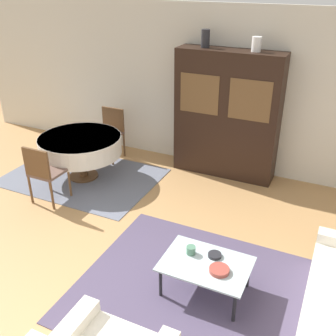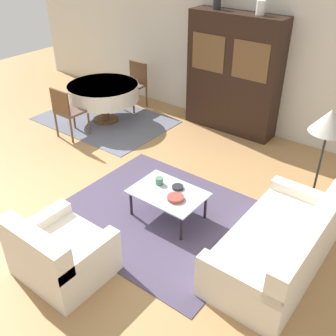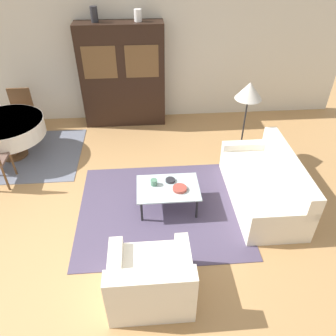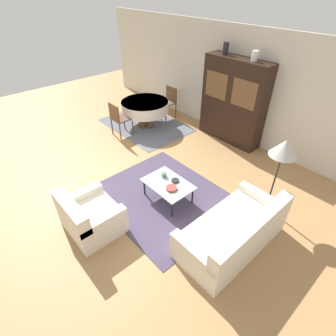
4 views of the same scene
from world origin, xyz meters
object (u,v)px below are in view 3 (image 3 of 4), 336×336
Objects in this scene: couch at (265,186)px; dining_chair_far at (21,109)px; display_cabinet at (123,76)px; dining_table at (6,129)px; cup at (154,182)px; bowl_small at (170,180)px; floor_lamp at (249,94)px; vase_short at (138,15)px; vase_tall at (94,14)px; armchair at (151,281)px; coffee_table at (168,189)px; bowl at (180,189)px.

couch is 2.01× the size of dining_chair_far.
display_cabinet is 2.42m from dining_table.
bowl_small is (0.25, 0.06, -0.03)m from cup.
dining_chair_far is at bearing -171.87° from display_cabinet.
dining_table is 3.19m from bowl_small.
floor_lamp is at bearing -36.28° from display_cabinet.
vase_short reaches higher than cup.
vase_tall reaches higher than dining_chair_far.
display_cabinet is at bearing 105.84° from bowl_small.
armchair is 4.75m from vase_tall.
coffee_table is at bearing -83.15° from vase_short.
coffee_table is 3.44× the size of vase_tall.
bowl is at bearing -134.37° from floor_lamp.
coffee_table is 3.53m from vase_tall.
couch is 12.57× the size of bowl_small.
coffee_table is 0.63× the size of floor_lamp.
display_cabinet reaches higher than bowl.
display_cabinet is (-0.39, 4.28, 0.75)m from armchair.
dining_chair_far is 4.37× the size of bowl.
floor_lamp reaches higher than cup.
vase_tall reaches higher than couch.
vase_short is (-0.02, 4.28, 1.88)m from armchair.
vase_tall is 1.27× the size of vase_short.
dining_table is (-2.46, 3.10, 0.30)m from armchair.
floor_lamp reaches higher than armchair.
vase_short is at bearing 98.20° from bowl_small.
floor_lamp is at bearing 45.63° from bowl.
couch reaches higher than dining_table.
vase_tall is (-2.55, 1.57, 0.92)m from floor_lamp.
display_cabinet is 7.68× the size of vase_tall.
vase_tall reaches higher than coffee_table.
dining_table is at bearing -154.20° from vase_short.
bowl_small is at bearing -66.15° from vase_tall.
display_cabinet is at bearing -171.87° from dining_chair_far.
coffee_table is 1.02× the size of dining_chair_far.
coffee_table is 0.19m from bowl.
display_cabinet is 2.66m from floor_lamp.
coffee_table is 0.45× the size of display_cabinet.
bowl_small is at bearing -141.93° from floor_lamp.
armchair is at bearing -51.49° from dining_table.
couch is 1.94× the size of armchair.
coffee_table is 4.45× the size of bowl.
display_cabinet reaches higher than floor_lamp.
vase_tall reaches higher than armchair.
coffee_table is at bearing 91.88° from couch.
armchair is 3.37m from floor_lamp.
coffee_table is 2.96m from display_cabinet.
cup is at bearing -71.25° from vase_tall.
dining_chair_far is at bearing 121.76° from armchair.
cup is 0.47× the size of vase_short.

